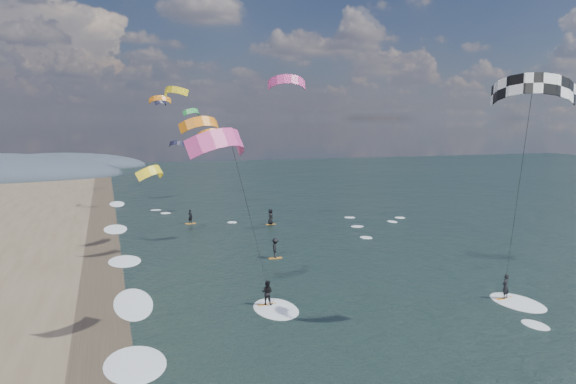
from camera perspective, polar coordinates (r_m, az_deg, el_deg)
name	(u,v)px	position (r m, az deg, el deg)	size (l,w,h in m)	color
wet_sand_strip	(102,337)	(32.05, -18.42, -13.77)	(3.00, 240.00, 0.00)	#382D23
kitesurfer_near_a	(529,139)	(31.51, 23.25, 4.92)	(7.63, 9.21, 14.19)	orange
kitesurfer_near_b	(247,202)	(29.05, -4.23, -1.02)	(6.90, 8.87, 11.77)	orange
far_kitesurfers	(258,230)	(53.64, -3.02, -3.89)	(9.28, 18.47, 1.73)	orange
bg_kite_field	(191,116)	(73.83, -9.82, 7.61)	(13.93, 72.76, 9.18)	orange
shoreline_surf	(122,306)	(36.53, -16.48, -11.04)	(2.40, 79.40, 0.11)	white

